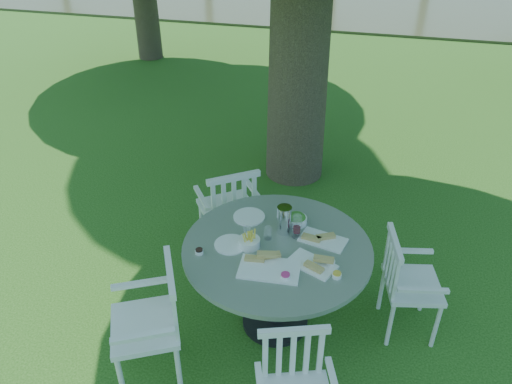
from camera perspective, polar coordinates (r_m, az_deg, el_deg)
ground at (r=4.87m, az=-0.60°, el=-9.71°), size 140.00×140.00×0.00m
table at (r=3.99m, az=2.39°, el=-7.88°), size 1.48×1.48×0.84m
chair_ne at (r=4.22m, az=16.39°, el=-9.45°), size 0.52×0.55×0.92m
chair_nw at (r=4.78m, az=-2.94°, el=-1.69°), size 0.69×0.68×1.00m
chair_sw at (r=3.75m, az=-11.16°, el=-13.78°), size 0.67×0.68×1.02m
chair_se at (r=3.41m, az=4.43°, el=-20.93°), size 0.58×0.56×0.91m
tableware at (r=3.91m, az=2.55°, el=-5.12°), size 1.12×0.89×0.24m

